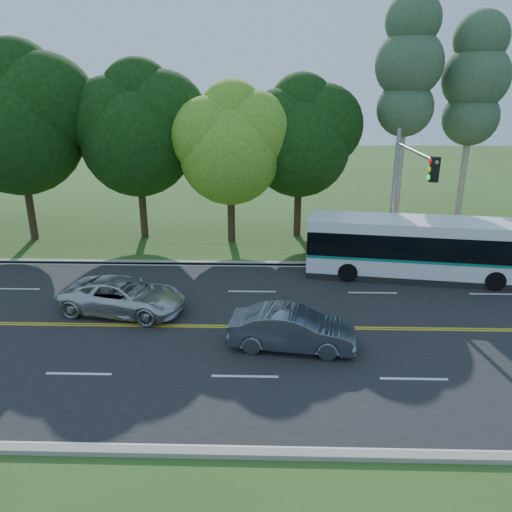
{
  "coord_description": "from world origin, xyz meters",
  "views": [
    {
      "loc": [
        0.25,
        -17.59,
        9.14
      ],
      "look_at": [
        -0.29,
        2.0,
        2.28
      ],
      "focal_mm": 35.0,
      "sensor_mm": 36.0,
      "label": 1
    }
  ],
  "objects_px": {
    "suv": "(123,296)",
    "sedan": "(292,329)",
    "transit_bus": "(423,249)",
    "traffic_signal": "(405,184)"
  },
  "relations": [
    {
      "from": "suv",
      "to": "sedan",
      "type": "bearing_deg",
      "value": -101.12
    },
    {
      "from": "transit_bus",
      "to": "suv",
      "type": "height_order",
      "value": "transit_bus"
    },
    {
      "from": "transit_bus",
      "to": "sedan",
      "type": "distance_m",
      "value": 9.71
    },
    {
      "from": "transit_bus",
      "to": "traffic_signal",
      "type": "bearing_deg",
      "value": -167.54
    },
    {
      "from": "traffic_signal",
      "to": "transit_bus",
      "type": "relative_size",
      "value": 0.62
    },
    {
      "from": "traffic_signal",
      "to": "suv",
      "type": "bearing_deg",
      "value": -161.19
    },
    {
      "from": "traffic_signal",
      "to": "suv",
      "type": "xyz_separation_m",
      "value": [
        -12.27,
        -4.18,
        -3.94
      ]
    },
    {
      "from": "traffic_signal",
      "to": "sedan",
      "type": "height_order",
      "value": "traffic_signal"
    },
    {
      "from": "sedan",
      "to": "transit_bus",
      "type": "bearing_deg",
      "value": -35.7
    },
    {
      "from": "transit_bus",
      "to": "suv",
      "type": "bearing_deg",
      "value": -154.48
    }
  ]
}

